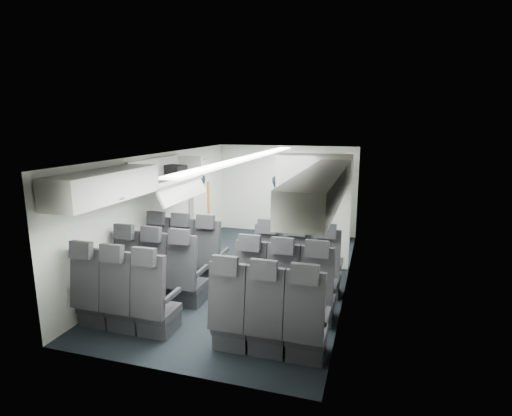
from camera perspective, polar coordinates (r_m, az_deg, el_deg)
The scene contains 14 objects.
cabin_shell at distance 6.97m, azimuth -0.95°, elevation -0.87°, with size 3.41×6.01×2.16m.
seat_row_front at distance 6.69m, azimuth -2.33°, elevation -7.88°, with size 3.33×0.56×1.24m.
seat_row_mid at distance 5.91m, azimuth -5.24°, elevation -10.70°, with size 3.33×0.56×1.24m.
seat_row_rear at distance 5.16m, azimuth -9.09°, elevation -14.33°, with size 3.33×0.56×1.24m.
overhead_bin_left_rear at distance 5.72m, azimuth -20.85°, elevation 2.99°, with size 0.53×1.80×0.40m.
overhead_bin_left_front_open at distance 7.21m, azimuth -12.60°, elevation 4.23°, with size 0.64×1.70×0.72m.
overhead_bin_right_rear at distance 4.60m, azimuth 8.09°, elevation 1.61°, with size 0.53×1.80×0.40m.
overhead_bin_right_front at distance 6.31m, azimuth 10.55°, elevation 4.36°, with size 0.53×1.70×0.40m.
bulkhead_partition at distance 7.53m, azimuth 8.05°, elevation -0.39°, with size 1.40×0.15×2.13m.
galley_unit at distance 9.42m, azimuth 9.66°, elevation 1.29°, with size 0.85×0.52×1.90m.
boarding_door at distance 9.01m, azimuth -7.89°, elevation 0.88°, with size 0.12×1.27×1.86m.
flight_attendant at distance 8.50m, azimuth 3.55°, elevation -0.71°, with size 0.59×0.39×1.61m, color black.
carry_on_bag at distance 7.47m, azimuth -11.51°, elevation 5.17°, with size 0.38×0.27×0.23m, color black.
papers at distance 8.37m, azimuth 4.75°, elevation 0.56°, with size 0.21×0.02×0.14m, color white.
Camera 1 is at (2.07, -6.47, 2.68)m, focal length 28.00 mm.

